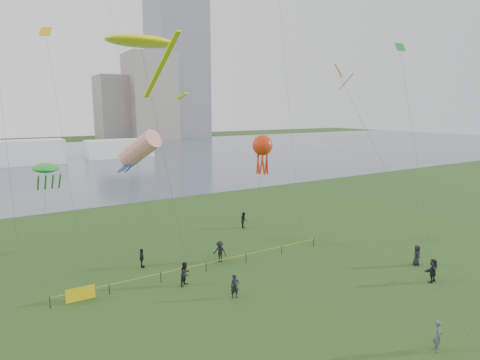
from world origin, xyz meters
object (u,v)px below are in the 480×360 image
kite_flyer (438,335)px  kite_octopus (263,146)px  fence (134,282)px  kite_stingray (141,42)px

kite_flyer → kite_octopus: size_ratio=0.17×
fence → kite_stingray: (2.58, 3.90, 18.26)m
kite_stingray → kite_octopus: (11.97, 0.05, -8.91)m
fence → kite_octopus: kite_octopus is taller
fence → kite_octopus: bearing=15.2°
kite_stingray → kite_octopus: 14.93m
kite_flyer → kite_stingray: (-9.65, 20.79, 17.90)m
fence → kite_flyer: size_ratio=13.16×
kite_flyer → kite_octopus: (2.33, 20.84, 8.99)m
kite_stingray → kite_flyer: bearing=-56.4°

